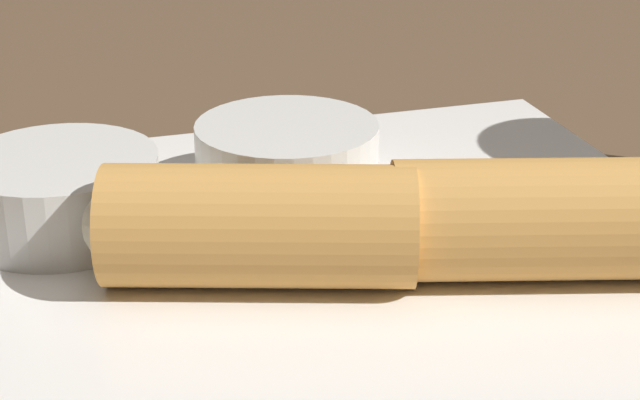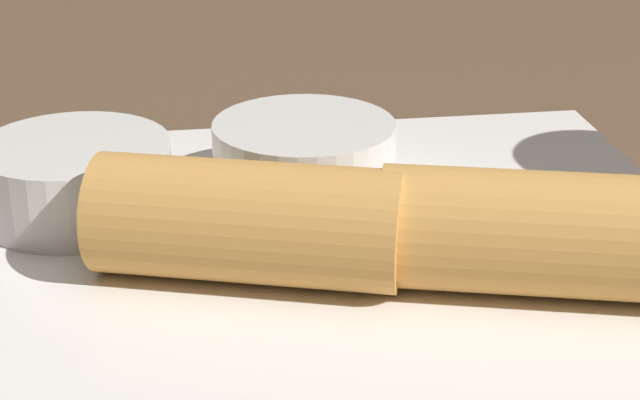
% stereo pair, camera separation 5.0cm
% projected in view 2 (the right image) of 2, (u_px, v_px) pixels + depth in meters
% --- Properties ---
extents(table_surface, '(1.80, 1.40, 0.02)m').
position_uv_depth(table_surface, '(390.00, 267.00, 0.41)').
color(table_surface, brown).
rests_on(table_surface, ground).
extents(serving_plate, '(0.28, 0.24, 0.01)m').
position_uv_depth(serving_plate, '(320.00, 260.00, 0.38)').
color(serving_plate, white).
rests_on(serving_plate, table_surface).
extents(roll_front_left, '(0.11, 0.07, 0.04)m').
position_uv_depth(roll_front_left, '(234.00, 221.00, 0.35)').
color(roll_front_left, '#D19347').
rests_on(roll_front_left, serving_plate).
extents(roll_front_right, '(0.11, 0.07, 0.04)m').
position_uv_depth(roll_front_right, '(525.00, 233.00, 0.34)').
color(roll_front_right, '#D19347').
rests_on(roll_front_right, serving_plate).
extents(dipping_bowl_near, '(0.07, 0.07, 0.03)m').
position_uv_depth(dipping_bowl_near, '(304.00, 154.00, 0.41)').
color(dipping_bowl_near, silver).
rests_on(dipping_bowl_near, serving_plate).
extents(dipping_bowl_far, '(0.07, 0.07, 0.03)m').
position_uv_depth(dipping_bowl_far, '(76.00, 176.00, 0.39)').
color(dipping_bowl_far, silver).
rests_on(dipping_bowl_far, serving_plate).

